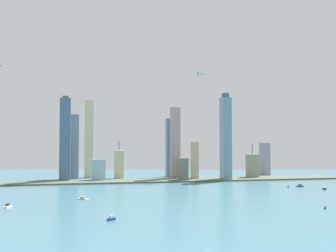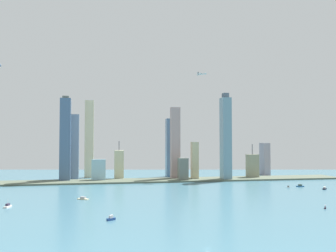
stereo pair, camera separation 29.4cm
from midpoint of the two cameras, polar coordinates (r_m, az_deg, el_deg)
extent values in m
plane|color=#406F81|center=(283.03, 6.27, -18.61)|extent=(6000.00, 6000.00, 0.00)
cube|color=#515B4A|center=(718.97, -4.32, -8.56)|extent=(828.32, 69.15, 3.02)
cube|color=beige|center=(804.73, -12.28, -2.00)|extent=(18.91, 16.42, 167.13)
cube|color=gray|center=(791.01, 13.15, -6.20)|extent=(23.93, 16.06, 50.73)
cylinder|color=#4C4C51|center=(789.37, 13.13, -3.58)|extent=(1.60, 1.60, 21.52)
cube|color=gray|center=(871.60, 15.00, -5.04)|extent=(14.70, 27.57, 74.46)
cube|color=slate|center=(739.64, 9.08, -2.02)|extent=(17.98, 23.59, 166.36)
cube|color=#505C68|center=(745.31, 9.03, 4.75)|extent=(10.79, 14.16, 9.51)
cube|color=beige|center=(757.89, -7.71, -6.08)|extent=(18.50, 22.92, 59.58)
cylinder|color=#4C4C51|center=(756.33, -7.70, -3.10)|extent=(1.60, 1.60, 19.25)
cube|color=#8FBAC9|center=(727.76, -10.86, -6.86)|extent=(27.01, 13.30, 43.10)
cube|color=slate|center=(804.45, 0.27, -3.42)|extent=(16.13, 20.92, 128.63)
cube|color=slate|center=(718.28, 2.39, -6.87)|extent=(17.73, 21.27, 45.54)
cube|color=gray|center=(764.35, -14.59, -3.22)|extent=(20.71, 13.94, 133.51)
cube|color=#445E7D|center=(734.61, -15.85, -2.10)|extent=(20.40, 18.19, 162.78)
cube|color=#5F6359|center=(739.59, -15.77, 4.39)|extent=(12.24, 10.92, 4.43)
cube|color=#AB8D89|center=(748.17, 1.16, -2.74)|extent=(18.44, 16.58, 148.42)
cube|color=#C6B88C|center=(745.13, 4.23, -5.48)|extent=(13.50, 15.66, 77.10)
cube|color=beige|center=(512.45, -13.22, -11.12)|extent=(16.47, 13.52, 1.26)
cube|color=#A59F9E|center=(512.17, -13.21, -10.92)|extent=(7.99, 7.02, 2.42)
cube|color=black|center=(471.68, 23.52, -11.73)|extent=(5.22, 6.26, 1.74)
cube|color=#A19FA6|center=(471.35, 23.51, -11.49)|extent=(2.67, 3.03, 2.32)
cube|color=black|center=(652.79, 23.43, -9.05)|extent=(11.43, 11.46, 1.97)
cube|color=silver|center=(652.53, 23.43, -8.86)|extent=(5.85, 5.86, 2.42)
cylinder|color=silver|center=(652.16, 23.42, -8.58)|extent=(0.24, 0.24, 4.10)
cube|color=navy|center=(377.27, -8.92, -14.28)|extent=(9.29, 7.72, 2.29)
cube|color=silver|center=(376.74, -8.92, -13.90)|extent=(4.56, 4.11, 2.86)
cube|color=white|center=(656.81, 18.42, -9.11)|extent=(2.60, 7.62, 1.25)
cube|color=#383A37|center=(656.63, 18.42, -8.98)|extent=(1.72, 3.38, 1.92)
cube|color=navy|center=(674.05, 20.09, -8.90)|extent=(13.39, 4.13, 1.58)
cube|color=#314338|center=(673.81, 20.08, -8.72)|extent=(5.92, 2.78, 2.70)
cube|color=white|center=(481.23, -23.90, -11.52)|extent=(7.26, 13.28, 1.92)
cube|color=#332D43|center=(480.86, -23.89, -11.25)|extent=(4.27, 6.12, 2.76)
cylinder|color=silver|center=(480.19, -23.88, -10.74)|extent=(0.24, 0.24, 5.86)
cylinder|color=#B5C2C3|center=(774.67, 5.34, 8.13)|extent=(14.40, 24.47, 2.40)
sphere|color=#B5C2C3|center=(765.34, 6.03, 8.26)|extent=(2.40, 2.40, 2.40)
cube|color=#B5C2C3|center=(774.86, 5.34, 8.21)|extent=(24.07, 14.94, 0.50)
cube|color=#B5C2C3|center=(782.65, 4.77, 8.05)|extent=(9.01, 6.33, 0.40)
cube|color=#2D333D|center=(783.26, 4.77, 8.29)|extent=(1.61, 2.45, 5.00)
camera|label=1|loc=(0.15, -89.99, 0.00)|focal=38.74mm
camera|label=2|loc=(0.15, 90.01, 0.00)|focal=38.74mm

